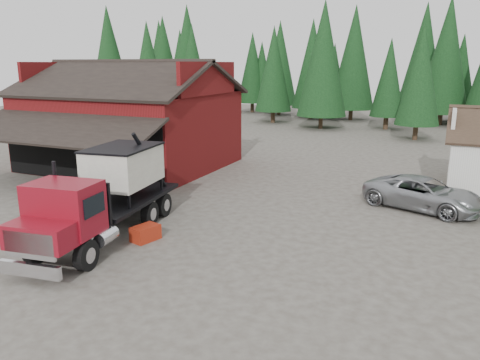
% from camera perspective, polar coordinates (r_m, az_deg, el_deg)
% --- Properties ---
extents(ground, '(120.00, 120.00, 0.00)m').
position_cam_1_polar(ground, '(19.52, -4.37, -6.71)').
color(ground, '#494339').
rests_on(ground, ground).
extents(red_barn, '(12.80, 13.63, 7.18)m').
position_cam_1_polar(red_barn, '(32.87, -13.20, 6.30)').
color(red_barn, maroon).
rests_on(red_barn, ground).
extents(conifer_backdrop, '(76.00, 16.00, 16.00)m').
position_cam_1_polar(conifer_backdrop, '(59.07, 15.54, 6.80)').
color(conifer_backdrop, black).
rests_on(conifer_backdrop, ground).
extents(near_pine_a, '(4.40, 4.40, 11.40)m').
position_cam_1_polar(near_pine_a, '(53.71, -11.13, 13.22)').
color(near_pine_a, '#382619').
rests_on(near_pine_a, ground).
extents(near_pine_b, '(3.96, 3.96, 10.40)m').
position_cam_1_polar(near_pine_b, '(46.10, 21.15, 11.85)').
color(near_pine_b, '#382619').
rests_on(near_pine_b, ground).
extents(near_pine_d, '(5.28, 5.28, 13.40)m').
position_cam_1_polar(near_pine_d, '(51.62, 10.12, 14.36)').
color(near_pine_d, '#382619').
rests_on(near_pine_d, ground).
extents(feed_truck, '(3.58, 9.20, 4.05)m').
position_cam_1_polar(feed_truck, '(19.44, -16.14, -1.46)').
color(feed_truck, black).
rests_on(feed_truck, ground).
extents(silver_car, '(6.12, 4.24, 1.55)m').
position_cam_1_polar(silver_car, '(24.31, 21.48, -1.56)').
color(silver_car, '#9B9EA2').
rests_on(silver_car, ground).
extents(equip_box, '(0.95, 1.24, 0.60)m').
position_cam_1_polar(equip_box, '(19.20, -11.46, -6.36)').
color(equip_box, maroon).
rests_on(equip_box, ground).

